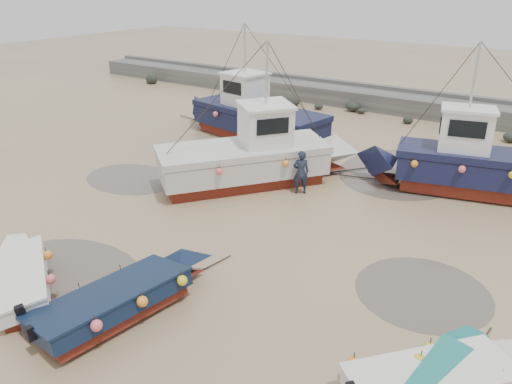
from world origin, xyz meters
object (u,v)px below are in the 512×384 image
(dinghy_3, at_px, (446,378))
(cabin_boat_0, at_px, (251,115))
(dinghy_1, at_px, (125,296))
(person, at_px, (300,193))
(cabin_boat_1, at_px, (256,155))
(dinghy_2, at_px, (448,381))
(cabin_boat_2, at_px, (469,163))
(dinghy_0, at_px, (25,272))

(dinghy_3, height_order, cabin_boat_0, cabin_boat_0)
(dinghy_1, xyz_separation_m, dinghy_3, (8.16, 1.78, 0.01))
(person, bearing_deg, cabin_boat_0, -78.60)
(cabin_boat_1, bearing_deg, dinghy_2, -0.47)
(dinghy_2, distance_m, person, 11.67)
(cabin_boat_2, bearing_deg, cabin_boat_1, 103.90)
(dinghy_0, distance_m, cabin_boat_2, 17.45)
(cabin_boat_0, distance_m, cabin_boat_2, 12.24)
(dinghy_2, relative_size, dinghy_3, 1.03)
(cabin_boat_2, bearing_deg, dinghy_0, 134.52)
(dinghy_0, distance_m, dinghy_1, 3.45)
(dinghy_2, height_order, cabin_boat_1, cabin_boat_1)
(dinghy_1, bearing_deg, dinghy_3, 21.63)
(dinghy_0, distance_m, person, 11.28)
(cabin_boat_0, bearing_deg, person, -120.37)
(dinghy_1, relative_size, person, 3.46)
(cabin_boat_0, xyz_separation_m, cabin_boat_1, (4.15, -5.63, 0.03))
(cabin_boat_0, bearing_deg, dinghy_3, -122.66)
(dinghy_3, xyz_separation_m, cabin_boat_2, (-2.34, 12.22, 0.79))
(person, bearing_deg, cabin_boat_2, 177.32)
(dinghy_3, distance_m, cabin_boat_0, 19.93)
(dinghy_0, distance_m, cabin_boat_0, 16.55)
(dinghy_1, relative_size, cabin_boat_2, 0.65)
(cabin_boat_2, bearing_deg, person, 111.17)
(dinghy_3, distance_m, cabin_boat_1, 13.12)
(cabin_boat_0, height_order, cabin_boat_1, same)
(dinghy_1, relative_size, cabin_boat_1, 0.73)
(dinghy_2, bearing_deg, cabin_boat_0, 143.36)
(cabin_boat_0, distance_m, person, 8.49)
(cabin_boat_1, bearing_deg, cabin_boat_0, 163.92)
(dinghy_2, distance_m, cabin_boat_2, 12.58)
(dinghy_0, bearing_deg, person, 15.08)
(cabin_boat_1, xyz_separation_m, person, (2.18, 0.13, -1.33))
(cabin_boat_0, height_order, cabin_boat_2, same)
(dinghy_1, distance_m, dinghy_2, 8.39)
(dinghy_2, bearing_deg, dinghy_0, -161.05)
(dinghy_2, height_order, person, dinghy_2)
(dinghy_2, height_order, dinghy_3, same)
(dinghy_3, relative_size, cabin_boat_1, 0.54)
(dinghy_1, distance_m, cabin_boat_0, 16.71)
(cabin_boat_0, bearing_deg, dinghy_2, -122.74)
(dinghy_1, distance_m, dinghy_3, 8.35)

